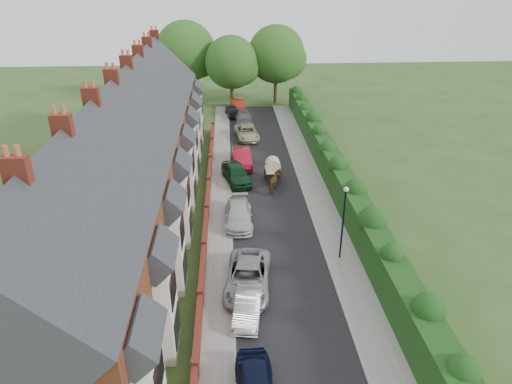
% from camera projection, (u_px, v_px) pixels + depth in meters
% --- Properties ---
extents(ground, '(140.00, 140.00, 0.00)m').
position_uv_depth(ground, '(296.00, 301.00, 25.75)').
color(ground, '#2D4C1E').
rests_on(ground, ground).
extents(road, '(6.00, 58.00, 0.02)m').
position_uv_depth(road, '(270.00, 209.00, 35.56)').
color(road, black).
rests_on(road, ground).
extents(pavement_hedge_side, '(2.20, 58.00, 0.12)m').
position_uv_depth(pavement_hedge_side, '(322.00, 207.00, 35.76)').
color(pavement_hedge_side, gray).
rests_on(pavement_hedge_side, ground).
extents(pavement_house_side, '(1.70, 58.00, 0.12)m').
position_uv_depth(pavement_house_side, '(220.00, 210.00, 35.32)').
color(pavement_house_side, gray).
rests_on(pavement_house_side, ground).
extents(kerb_hedge_side, '(0.18, 58.00, 0.13)m').
position_uv_depth(kerb_hedge_side, '(309.00, 207.00, 35.70)').
color(kerb_hedge_side, '#979792').
rests_on(kerb_hedge_side, ground).
extents(kerb_house_side, '(0.18, 58.00, 0.13)m').
position_uv_depth(kerb_house_side, '(231.00, 209.00, 35.36)').
color(kerb_house_side, '#979792').
rests_on(kerb_house_side, ground).
extents(hedge, '(2.10, 58.00, 2.85)m').
position_uv_depth(hedge, '(346.00, 189.00, 35.18)').
color(hedge, '#113611').
rests_on(hedge, ground).
extents(terrace_row, '(9.05, 40.50, 11.50)m').
position_uv_depth(terrace_row, '(125.00, 164.00, 32.10)').
color(terrace_row, brown).
rests_on(terrace_row, ground).
extents(garden_wall_row, '(0.35, 40.35, 1.10)m').
position_uv_depth(garden_wall_row, '(207.00, 212.00, 34.20)').
color(garden_wall_row, maroon).
rests_on(garden_wall_row, ground).
extents(lamppost, '(0.32, 0.32, 5.16)m').
position_uv_depth(lamppost, '(344.00, 214.00, 28.05)').
color(lamppost, black).
rests_on(lamppost, ground).
extents(tree_far_left, '(7.14, 6.80, 9.29)m').
position_uv_depth(tree_far_left, '(234.00, 64.00, 58.91)').
color(tree_far_left, '#332316').
rests_on(tree_far_left, ground).
extents(tree_far_right, '(7.98, 7.60, 10.31)m').
position_uv_depth(tree_far_right, '(279.00, 56.00, 60.76)').
color(tree_far_right, '#332316').
rests_on(tree_far_right, ground).
extents(tree_far_back, '(8.40, 8.00, 10.82)m').
position_uv_depth(tree_far_back, '(189.00, 53.00, 60.86)').
color(tree_far_back, '#332316').
rests_on(tree_far_back, ground).
extents(car_silver_a, '(1.87, 4.04, 1.28)m').
position_uv_depth(car_silver_a, '(248.00, 305.00, 24.51)').
color(car_silver_a, '#AEAEB2').
rests_on(car_silver_a, ground).
extents(car_silver_b, '(3.16, 5.74, 1.52)m').
position_uv_depth(car_silver_b, '(248.00, 277.00, 26.52)').
color(car_silver_b, '#96999C').
rests_on(car_silver_b, ground).
extents(car_white, '(1.99, 4.82, 1.39)m').
position_uv_depth(car_white, '(238.00, 215.00, 33.31)').
color(car_white, silver).
rests_on(car_white, ground).
extents(car_green, '(2.95, 5.00, 1.60)m').
position_uv_depth(car_green, '(236.00, 173.00, 39.72)').
color(car_green, '#0F321A').
rests_on(car_green, ground).
extents(car_red, '(1.87, 4.76, 1.54)m').
position_uv_depth(car_red, '(242.00, 158.00, 43.04)').
color(car_red, maroon).
rests_on(car_red, ground).
extents(car_beige, '(2.82, 5.14, 1.36)m').
position_uv_depth(car_beige, '(247.00, 132.00, 49.86)').
color(car_beige, tan).
rests_on(car_beige, ground).
extents(car_grey, '(1.97, 4.81, 1.39)m').
position_uv_depth(car_grey, '(244.00, 118.00, 54.42)').
color(car_grey, '#56575D').
rests_on(car_grey, ground).
extents(car_black, '(2.14, 4.16, 1.36)m').
position_uv_depth(car_black, '(233.00, 111.00, 57.34)').
color(car_black, black).
rests_on(car_black, ground).
extents(horse, '(1.45, 2.23, 1.74)m').
position_uv_depth(horse, '(275.00, 182.00, 37.90)').
color(horse, '#48341A').
rests_on(horse, ground).
extents(horse_cart, '(1.34, 2.97, 2.14)m').
position_uv_depth(horse_cart, '(273.00, 168.00, 39.73)').
color(horse_cart, black).
rests_on(horse_cart, ground).
extents(car_extra_far, '(1.92, 4.57, 1.47)m').
position_uv_depth(car_extra_far, '(237.00, 105.00, 59.72)').
color(car_extra_far, maroon).
rests_on(car_extra_far, ground).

